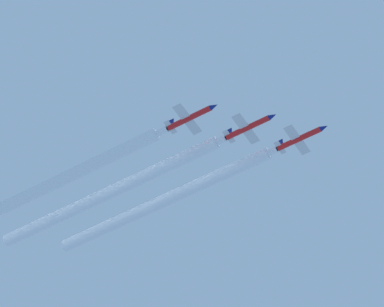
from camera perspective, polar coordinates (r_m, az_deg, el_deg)
jet_lead at (r=259.36m, az=5.39°, el=0.77°), size 9.09×13.24×3.18m
jet_second_echelon at (r=255.58m, az=2.85°, el=1.33°), size 9.09×13.24×3.18m
jet_third_echelon at (r=251.91m, az=-0.06°, el=1.80°), size 9.09×13.24×3.18m
smoke_trail_lead at (r=270.28m, az=-1.25°, el=-2.28°), size 2.91×58.88×2.91m
smoke_trail_second_echelon at (r=268.20m, az=-3.98°, el=-1.87°), size 2.91×61.32×2.91m
smoke_trail_third_echelon at (r=269.53m, az=-8.17°, el=-2.10°), size 2.91×77.00×2.91m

